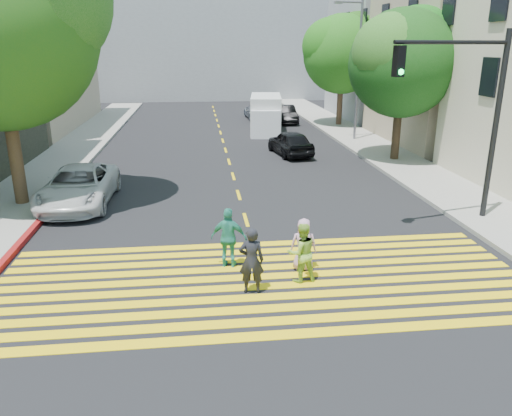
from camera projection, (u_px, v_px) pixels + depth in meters
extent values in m
plane|color=black|center=(271.00, 306.00, 11.41)|extent=(120.00, 120.00, 0.00)
cube|color=gray|center=(86.00, 139.00, 31.22)|extent=(3.00, 40.00, 0.15)
cube|color=gray|center=(389.00, 156.00, 26.49)|extent=(3.00, 60.00, 0.15)
cube|color=maroon|center=(36.00, 226.00, 16.29)|extent=(0.20, 8.00, 0.16)
cube|color=yellow|center=(280.00, 335.00, 10.28)|extent=(13.40, 0.35, 0.01)
cube|color=yellow|center=(275.00, 321.00, 10.80)|extent=(13.40, 0.35, 0.01)
cube|color=yellow|center=(272.00, 308.00, 11.32)|extent=(13.40, 0.35, 0.01)
cube|color=yellow|center=(268.00, 297.00, 11.84)|extent=(13.40, 0.35, 0.01)
cube|color=yellow|center=(265.00, 286.00, 12.36)|extent=(13.40, 0.35, 0.01)
cube|color=yellow|center=(262.00, 277.00, 12.87)|extent=(13.40, 0.35, 0.01)
cube|color=yellow|center=(260.00, 268.00, 13.39)|extent=(13.40, 0.35, 0.01)
cube|color=yellow|center=(257.00, 259.00, 13.91)|extent=(13.40, 0.35, 0.01)
cube|color=yellow|center=(255.00, 252.00, 14.43)|extent=(13.40, 0.35, 0.01)
cube|color=yellow|center=(253.00, 244.00, 14.95)|extent=(13.40, 0.35, 0.01)
cube|color=yellow|center=(246.00, 220.00, 17.08)|extent=(0.12, 1.40, 0.01)
cube|color=yellow|center=(239.00, 195.00, 19.91)|extent=(0.12, 1.40, 0.01)
cube|color=yellow|center=(233.00, 176.00, 22.74)|extent=(0.12, 1.40, 0.01)
cube|color=yellow|center=(229.00, 162.00, 25.57)|extent=(0.12, 1.40, 0.01)
cube|color=yellow|center=(226.00, 150.00, 28.40)|extent=(0.12, 1.40, 0.01)
cube|color=yellow|center=(223.00, 141.00, 31.24)|extent=(0.12, 1.40, 0.01)
cube|color=yellow|center=(220.00, 133.00, 34.07)|extent=(0.12, 1.40, 0.01)
cube|color=yellow|center=(219.00, 126.00, 36.90)|extent=(0.12, 1.40, 0.01)
cube|color=yellow|center=(217.00, 120.00, 39.73)|extent=(0.12, 1.40, 0.01)
cube|color=yellow|center=(215.00, 115.00, 42.57)|extent=(0.12, 1.40, 0.01)
cube|color=yellow|center=(214.00, 111.00, 45.40)|extent=(0.12, 1.40, 0.01)
cube|color=yellow|center=(213.00, 107.00, 48.23)|extent=(0.12, 1.40, 0.01)
cube|color=tan|center=(477.00, 58.00, 29.45)|extent=(10.00, 10.00, 10.00)
cube|color=gray|center=(403.00, 54.00, 39.83)|extent=(10.00, 10.00, 10.00)
cube|color=gray|center=(209.00, 42.00, 54.86)|extent=(30.00, 8.00, 12.00)
cylinder|color=#3F2616|center=(16.00, 160.00, 18.00)|extent=(0.55, 0.55, 3.49)
cylinder|color=#3D321F|center=(396.00, 135.00, 25.22)|extent=(0.51, 0.51, 2.76)
sphere|color=#0A400A|center=(402.00, 64.00, 24.15)|extent=(6.53, 6.53, 5.20)
sphere|color=#0A3E06|center=(417.00, 47.00, 24.55)|extent=(4.90, 4.90, 3.90)
sphere|color=#225416|center=(391.00, 53.00, 23.47)|extent=(4.57, 4.57, 3.64)
cylinder|color=#4A2D20|center=(339.00, 106.00, 36.33)|extent=(0.42, 0.42, 2.89)
sphere|color=#11600C|center=(342.00, 54.00, 35.20)|extent=(5.73, 5.73, 5.50)
sphere|color=#0E4611|center=(357.00, 42.00, 35.28)|extent=(4.29, 4.29, 4.12)
sphere|color=#125A12|center=(330.00, 46.00, 34.79)|extent=(4.01, 4.01, 3.85)
imported|color=black|center=(251.00, 260.00, 11.84)|extent=(0.64, 0.45, 1.65)
imported|color=#95C542|center=(302.00, 253.00, 12.42)|extent=(0.84, 0.70, 1.54)
imported|color=#C292B4|center=(303.00, 244.00, 13.11)|extent=(0.75, 0.55, 1.41)
imported|color=teal|center=(229.00, 238.00, 13.24)|extent=(1.04, 0.65, 1.64)
imported|color=silver|center=(79.00, 186.00, 18.49)|extent=(2.42, 5.14, 1.42)
imported|color=black|center=(290.00, 143.00, 26.98)|extent=(2.21, 4.15, 1.35)
imported|color=gray|center=(258.00, 111.00, 40.20)|extent=(1.99, 4.46, 1.27)
imported|color=black|center=(285.00, 114.00, 38.19)|extent=(1.43, 4.02, 1.32)
cube|color=silver|center=(266.00, 114.00, 33.96)|extent=(2.60, 5.15, 2.47)
cube|color=silver|center=(266.00, 124.00, 32.00)|extent=(2.01, 1.42, 1.78)
cylinder|color=black|center=(254.00, 131.00, 32.56)|extent=(0.34, 0.72, 0.69)
cylinder|color=black|center=(278.00, 131.00, 32.53)|extent=(0.34, 0.72, 0.69)
cylinder|color=black|center=(255.00, 123.00, 35.93)|extent=(0.34, 0.72, 0.69)
cylinder|color=black|center=(277.00, 123.00, 35.91)|extent=(0.34, 0.72, 0.69)
cylinder|color=black|center=(495.00, 130.00, 16.14)|extent=(0.22, 0.22, 6.19)
cylinder|color=black|center=(454.00, 42.00, 14.63)|extent=(4.04, 1.09, 0.12)
cube|color=black|center=(399.00, 61.00, 14.18)|extent=(0.32, 0.32, 0.87)
sphere|color=#14FF53|center=(401.00, 72.00, 14.14)|extent=(0.20, 0.20, 0.17)
cylinder|color=slate|center=(358.00, 73.00, 29.82)|extent=(0.17, 0.17, 8.22)
cylinder|color=slate|center=(350.00, 2.00, 28.35)|extent=(1.63, 0.44, 0.11)
cube|color=gray|center=(338.00, 2.00, 28.15)|extent=(0.49, 0.29, 0.14)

